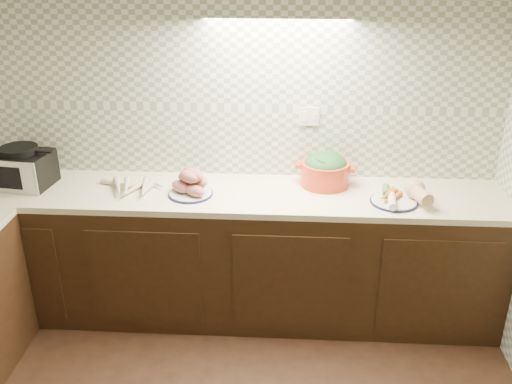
# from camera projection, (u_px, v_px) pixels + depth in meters

# --- Properties ---
(room) EXTENTS (3.60, 3.60, 2.60)m
(room) POSITION_uv_depth(u_px,v_px,m) (164.00, 181.00, 1.96)
(room) COLOR black
(room) RESTS_ON ground
(counter) EXTENTS (3.60, 3.60, 0.90)m
(counter) POSITION_uv_depth(u_px,v_px,m) (81.00, 326.00, 3.10)
(counter) COLOR black
(counter) RESTS_ON ground
(toaster_oven) EXTENTS (0.40, 0.33, 0.26)m
(toaster_oven) POSITION_uv_depth(u_px,v_px,m) (21.00, 168.00, 3.67)
(toaster_oven) COLOR black
(toaster_oven) RESTS_ON counter
(parsnip_pile) EXTENTS (0.34, 0.36, 0.07)m
(parsnip_pile) POSITION_uv_depth(u_px,v_px,m) (140.00, 185.00, 3.64)
(parsnip_pile) COLOR beige
(parsnip_pile) RESTS_ON counter
(sweet_potato_plate) EXTENTS (0.29, 0.28, 0.17)m
(sweet_potato_plate) POSITION_uv_depth(u_px,v_px,m) (191.00, 185.00, 3.56)
(sweet_potato_plate) COLOR #121039
(sweet_potato_plate) RESTS_ON counter
(onion_bowl) EXTENTS (0.15, 0.15, 0.11)m
(onion_bowl) POSITION_uv_depth(u_px,v_px,m) (191.00, 177.00, 3.72)
(onion_bowl) COLOR black
(onion_bowl) RESTS_ON counter
(dutch_oven) EXTENTS (0.39, 0.35, 0.22)m
(dutch_oven) POSITION_uv_depth(u_px,v_px,m) (325.00, 170.00, 3.68)
(dutch_oven) COLOR red
(dutch_oven) RESTS_ON counter
(veg_plate) EXTENTS (0.36, 0.34, 0.13)m
(veg_plate) POSITION_uv_depth(u_px,v_px,m) (404.00, 194.00, 3.48)
(veg_plate) COLOR #121039
(veg_plate) RESTS_ON counter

